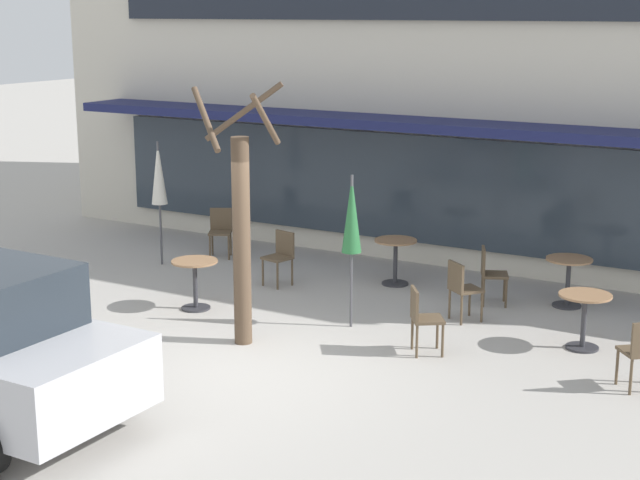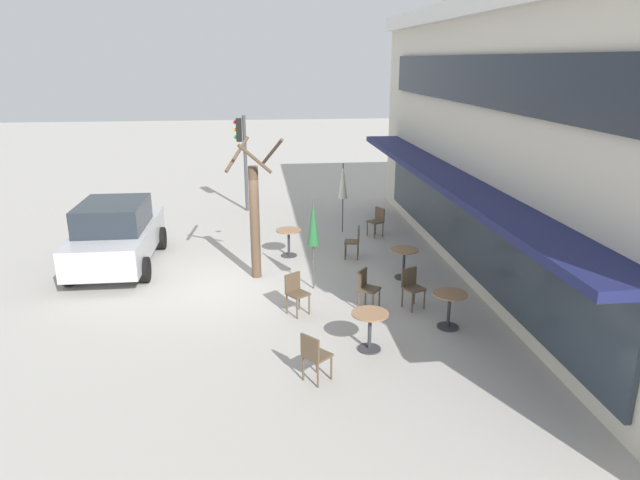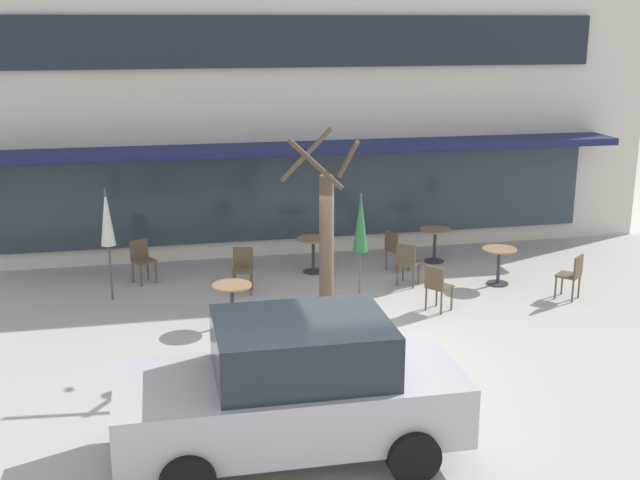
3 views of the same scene
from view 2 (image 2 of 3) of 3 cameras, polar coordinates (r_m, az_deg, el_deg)
The scene contains 17 objects.
ground_plane at distance 14.02m, azimuth -9.86°, elevation -4.64°, with size 80.00×80.00×0.00m, color #ADA8A0.
building_facade at distance 15.92m, azimuth 28.46°, elevation 8.62°, with size 16.86×9.10×6.67m.
cafe_table_near_wall at distance 10.80m, azimuth 5.01°, elevation -8.44°, with size 0.70×0.70×0.76m.
cafe_table_streetside at distance 15.81m, azimuth -3.15°, elevation 0.18°, with size 0.70×0.70×0.76m.
cafe_table_by_tree at distance 11.90m, azimuth 12.80°, elevation -6.29°, with size 0.70×0.70×0.76m.
cafe_table_mid_patio at distance 14.34m, azimuth 8.40°, elevation -1.85°, with size 0.70×0.70×0.76m.
patio_umbrella_green_folded at distance 17.79m, azimuth 2.31°, elevation 5.87°, with size 0.28×0.28×2.20m.
patio_umbrella_cream_folded at distance 13.20m, azimuth -0.68°, elevation 1.70°, with size 0.28×0.28×2.20m.
cafe_chair_0 at distance 17.68m, azimuth 5.73°, elevation 2.04°, with size 0.54×0.54×0.89m.
cafe_chair_1 at distance 12.52m, azimuth 4.64°, elevation -4.61°, with size 0.56×0.56×0.89m.
cafe_chair_2 at distance 15.64m, azimuth 3.48°, elevation 0.00°, with size 0.48×0.48×0.89m.
cafe_chair_3 at distance 12.26m, azimuth -2.45°, elevation -5.07°, with size 0.56×0.56×0.89m.
cafe_chair_4 at distance 12.70m, azimuth 9.15°, elevation -4.46°, with size 0.53×0.53×0.89m.
cafe_chair_5 at distance 9.76m, azimuth -0.58°, elevation -11.34°, with size 0.56×0.56×0.89m.
parked_sedan at distance 15.84m, azimuth -19.71°, elevation 0.55°, with size 4.21×2.04×1.76m.
street_tree at distance 14.05m, azimuth -6.53°, elevation 2.48°, with size 1.21×1.42×3.50m.
traffic_light_pole at distance 20.49m, azimuth -7.80°, elevation 9.18°, with size 0.26×0.44×3.40m.
Camera 2 is at (12.97, 0.92, 5.25)m, focal length 32.00 mm.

